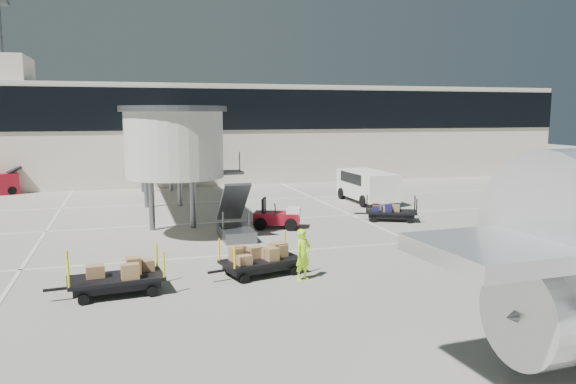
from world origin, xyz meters
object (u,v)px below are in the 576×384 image
baggage_tug (278,217)px  minivan (366,184)px  box_cart_far (114,279)px  suitcase_cart (391,212)px  box_cart_near (262,260)px  ground_worker (303,255)px

baggage_tug → minivan: bearing=62.4°
box_cart_far → minivan: 21.62m
suitcase_cart → box_cart_near: 12.01m
minivan → box_cart_near: bearing=-126.8°
suitcase_cart → box_cart_far: bearing=-123.4°
ground_worker → minivan: minivan is taller
suitcase_cart → ground_worker: (-7.75, -8.92, 0.43)m
box_cart_far → minivan: bearing=38.3°
box_cart_near → minivan: minivan is taller
baggage_tug → minivan: size_ratio=0.48×
box_cart_near → box_cart_far: bearing=175.1°
ground_worker → minivan: size_ratio=0.34×
baggage_tug → ground_worker: 8.88m
box_cart_near → suitcase_cart: bearing=27.2°
ground_worker → suitcase_cart: bearing=20.1°
baggage_tug → ground_worker: bearing=-77.7°
box_cart_near → box_cart_far: box_cart_far is taller
baggage_tug → box_cart_far: baggage_tug is taller
box_cart_near → box_cart_far: (-4.99, -0.83, -0.03)m
suitcase_cart → box_cart_far: (-13.97, -8.81, 0.05)m
box_cart_far → ground_worker: size_ratio=2.04×
suitcase_cart → ground_worker: ground_worker is taller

